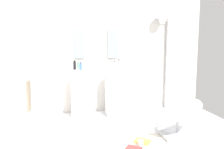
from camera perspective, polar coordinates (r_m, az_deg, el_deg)
name	(u,v)px	position (r m, az deg, el deg)	size (l,w,h in m)	color
ground_plane	(109,142)	(3.55, -0.79, -16.96)	(4.80, 3.60, 0.04)	silver
rear_partition	(96,52)	(4.87, -4.13, 5.71)	(4.80, 0.10, 2.60)	silver
pedestal_sink_left	(81,93)	(4.54, -7.97, -4.69)	(0.42, 0.42, 1.08)	white
pedestal_sink_right	(116,91)	(4.63, 0.95, -4.39)	(0.42, 0.42, 1.08)	white
vanity_mirror_left	(80,44)	(4.77, -8.37, 7.84)	(0.22, 0.03, 0.62)	#8C9EA8
vanity_mirror_right	(113,44)	(4.85, 0.20, 7.91)	(0.22, 0.03, 0.62)	#8C9EA8
shower_column	(168,62)	(5.21, 14.35, 3.18)	(0.49, 0.24, 2.05)	#B7BABF
lounge_chair	(178,115)	(3.75, 16.61, -9.87)	(1.10, 1.10, 0.65)	#B7BABF
towel_rack	(27,97)	(3.83, -21.07, -5.39)	(0.37, 0.22, 0.95)	#B7BABF
area_rug	(136,146)	(3.37, 6.30, -17.91)	(0.95, 0.79, 0.01)	beige
magazine_ochre	(142,141)	(3.50, 7.82, -16.66)	(0.22, 0.17, 0.02)	gold
magazine_red	(134,148)	(3.28, 5.63, -18.40)	(0.21, 0.15, 0.02)	#B73838
coffee_mug	(140,144)	(3.34, 7.34, -17.22)	(0.08, 0.08, 0.09)	white
soap_bottle_blue	(81,66)	(4.31, -8.06, 2.08)	(0.06, 0.06, 0.16)	#4C72B7
soap_bottle_grey	(119,64)	(4.67, 1.77, 2.78)	(0.05, 0.05, 0.19)	#99999E
soap_bottle_green	(78,66)	(4.57, -8.74, 2.26)	(0.04, 0.04, 0.14)	#59996B
soap_bottle_white	(115,65)	(4.44, 0.68, 2.35)	(0.05, 0.05, 0.16)	white
soap_bottle_black	(75,65)	(4.41, -9.61, 2.36)	(0.06, 0.06, 0.19)	black
soap_bottle_clear	(123,65)	(4.55, 2.81, 2.39)	(0.04, 0.04, 0.15)	silver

